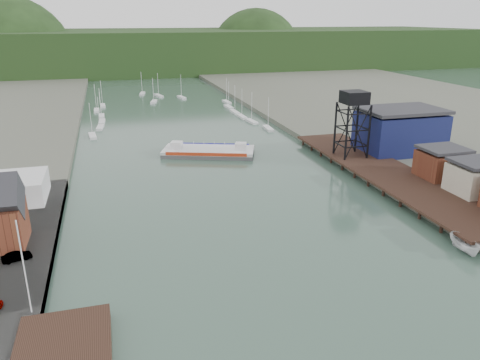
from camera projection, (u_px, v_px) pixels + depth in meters
ground at (320, 327)px, 55.82m from camera, size 600.00×600.00×0.00m
east_land at (474, 130)px, 152.02m from camera, size 120.00×400.00×3.20m
east_pier at (386, 171)px, 105.53m from camera, size 14.00×70.00×2.45m
flagpole at (24, 268)px, 53.93m from camera, size 0.16×0.16×12.00m
lift_tower at (354, 102)px, 112.26m from camera, size 6.50×6.50×16.00m
blue_shed at (400, 131)px, 120.76m from camera, size 20.50×14.50×11.30m
marina_sailboats at (168, 111)px, 181.46m from camera, size 57.71×92.65×0.90m
distant_hills at (131, 54)px, 325.01m from camera, size 500.00×120.00×80.00m
chain_ferry at (209, 151)px, 124.57m from camera, size 25.75×17.16×3.44m
motorboat at (465, 245)px, 72.93m from camera, size 2.85×6.70×2.54m
car_west_b at (17, 256)px, 67.47m from camera, size 4.25×2.63×1.32m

